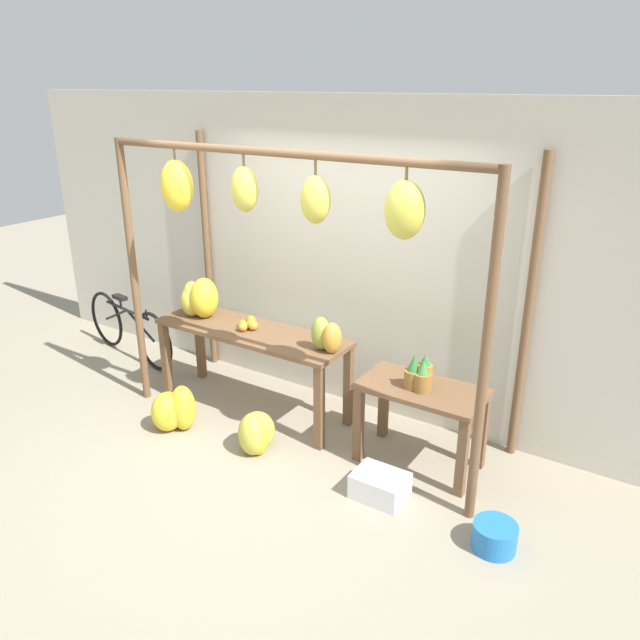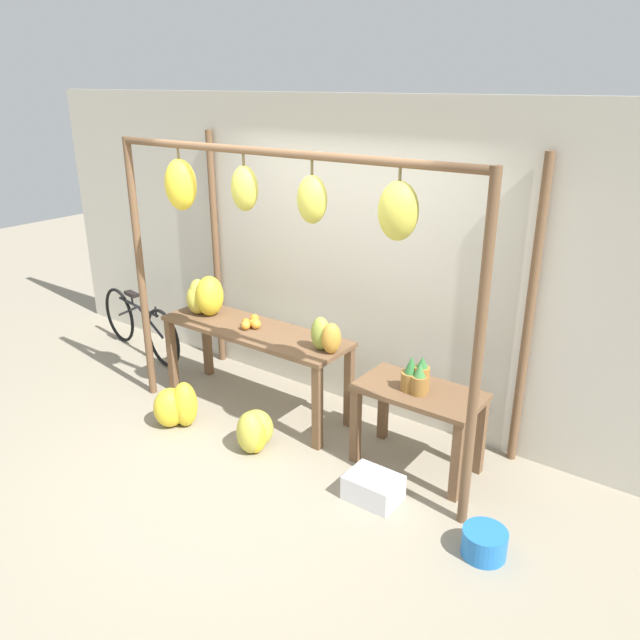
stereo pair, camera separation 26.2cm
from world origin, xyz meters
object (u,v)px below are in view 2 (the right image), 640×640
(banana_pile_ground_left, at_px, (178,407))
(banana_pile_ground_right, at_px, (253,431))
(banana_pile_on_table, at_px, (204,297))
(papaya_pile, at_px, (325,336))
(blue_bucket, at_px, (484,543))
(orange_pile, at_px, (252,323))
(fruit_crate_white, at_px, (373,487))
(pineapple_cluster, at_px, (417,377))
(parked_bicycle, at_px, (140,324))

(banana_pile_ground_left, distance_m, banana_pile_ground_right, 0.82)
(banana_pile_on_table, bearing_deg, papaya_pile, -1.07)
(banana_pile_ground_left, bearing_deg, blue_bucket, 0.90)
(orange_pile, xyz_separation_m, papaya_pile, (0.85, -0.04, 0.09))
(fruit_crate_white, bearing_deg, banana_pile_on_table, 166.42)
(banana_pile_on_table, bearing_deg, pineapple_cluster, -0.58)
(banana_pile_ground_right, relative_size, papaya_pile, 1.42)
(orange_pile, bearing_deg, pineapple_cluster, -1.29)
(banana_pile_ground_right, bearing_deg, fruit_crate_white, 1.13)
(pineapple_cluster, bearing_deg, banana_pile_ground_left, -162.35)
(banana_pile_ground_right, height_order, parked_bicycle, parked_bicycle)
(orange_pile, height_order, blue_bucket, orange_pile)
(banana_pile_ground_left, bearing_deg, fruit_crate_white, 3.44)
(orange_pile, height_order, fruit_crate_white, orange_pile)
(pineapple_cluster, height_order, papaya_pile, papaya_pile)
(blue_bucket, distance_m, papaya_pile, 1.99)
(banana_pile_ground_left, height_order, fruit_crate_white, banana_pile_ground_left)
(blue_bucket, bearing_deg, parked_bicycle, 169.69)
(orange_pile, xyz_separation_m, banana_pile_ground_right, (0.51, -0.58, -0.67))
(parked_bicycle, bearing_deg, fruit_crate_white, -11.69)
(pineapple_cluster, xyz_separation_m, banana_pile_ground_right, (-1.19, -0.54, -0.63))
(parked_bicycle, relative_size, papaya_pile, 5.07)
(banana_pile_on_table, xyz_separation_m, pineapple_cluster, (2.29, -0.02, -0.18))
(banana_pile_on_table, bearing_deg, banana_pile_ground_left, -66.99)
(blue_bucket, bearing_deg, banana_pile_ground_left, -179.10)
(blue_bucket, bearing_deg, banana_pile_ground_right, 178.58)
(banana_pile_ground_left, height_order, papaya_pile, papaya_pile)
(fruit_crate_white, distance_m, parked_bicycle, 3.60)
(orange_pile, distance_m, blue_bucket, 2.73)
(banana_pile_ground_left, relative_size, blue_bucket, 1.47)
(orange_pile, bearing_deg, banana_pile_ground_right, -48.92)
(banana_pile_ground_right, xyz_separation_m, parked_bicycle, (-2.36, 0.75, 0.17))
(banana_pile_ground_left, xyz_separation_m, papaya_pile, (1.15, 0.63, 0.75))
(banana_pile_ground_right, bearing_deg, papaya_pile, 57.66)
(banana_pile_ground_left, xyz_separation_m, blue_bucket, (2.85, 0.04, -0.09))
(parked_bicycle, bearing_deg, banana_pile_on_table, -8.28)
(parked_bicycle, bearing_deg, banana_pile_ground_left, -28.63)
(banana_pile_ground_right, bearing_deg, pineapple_cluster, 24.44)
(banana_pile_ground_right, bearing_deg, orange_pile, 131.08)
(pineapple_cluster, bearing_deg, papaya_pile, -179.77)
(banana_pile_ground_left, xyz_separation_m, parked_bicycle, (-1.55, 0.85, 0.16))
(blue_bucket, bearing_deg, orange_pile, 166.10)
(banana_pile_ground_right, bearing_deg, banana_pile_on_table, 152.61)
(banana_pile_ground_right, height_order, fruit_crate_white, banana_pile_ground_right)
(pineapple_cluster, distance_m, banana_pile_ground_left, 2.19)
(fruit_crate_white, bearing_deg, orange_pile, 161.44)
(blue_bucket, height_order, parked_bicycle, parked_bicycle)
(parked_bicycle, bearing_deg, papaya_pile, -4.47)
(banana_pile_on_table, xyz_separation_m, fruit_crate_white, (2.25, -0.54, -0.88))
(banana_pile_on_table, bearing_deg, orange_pile, 1.48)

